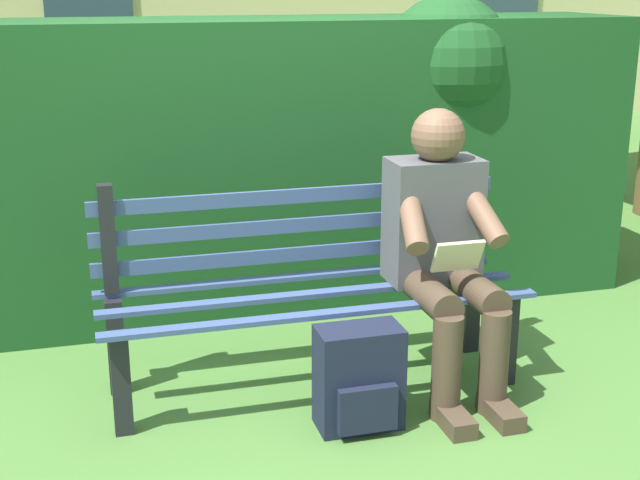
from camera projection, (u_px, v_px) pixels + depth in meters
name	position (u px, v px, depth m)	size (l,w,h in m)	color
ground	(314.00, 386.00, 3.68)	(60.00, 60.00, 0.00)	#477533
park_bench	(308.00, 282.00, 3.63)	(1.75, 0.52, 0.88)	black
person_seated	(443.00, 246.00, 3.55)	(0.44, 0.73, 1.15)	#4C4C51
hedge_backdrop	(178.00, 161.00, 4.36)	(4.74, 0.82, 1.58)	#19471E
backpack	(359.00, 379.00, 3.30)	(0.32, 0.25, 0.40)	#191E33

